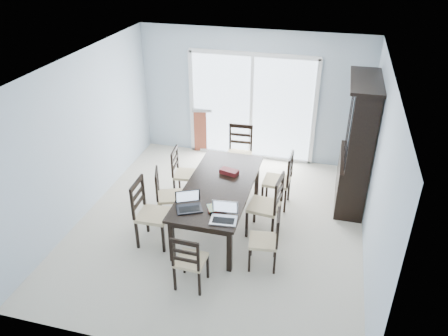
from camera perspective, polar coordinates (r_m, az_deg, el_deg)
The scene contains 24 objects.
floor at distance 7.14m, azimuth -0.64°, elevation -7.36°, with size 5.00×5.00×0.00m, color beige.
ceiling at distance 5.97m, azimuth -0.78°, elevation 13.10°, with size 5.00×5.00×0.00m, color white.
back_wall at distance 8.69m, azimuth 3.69°, elevation 9.29°, with size 4.50×0.02×2.60m, color #AABCCB.
wall_left at distance 7.32m, azimuth -18.01°, elevation 3.89°, with size 0.02×5.00×2.60m, color #AABCCB.
wall_right at distance 6.31m, azimuth 19.42°, elevation -0.53°, with size 0.02×5.00×2.60m, color #AABCCB.
balcony at distance 10.12m, azimuth 4.56°, elevation 3.96°, with size 4.50×2.00×0.10m, color gray.
railing at distance 10.80m, azimuth 5.68°, elevation 9.04°, with size 4.50×0.06×1.10m, color #99999E.
dining_table at distance 6.76m, azimuth -0.67°, elevation -2.78°, with size 1.00×2.20×0.75m.
china_hutch at distance 7.51m, azimuth 17.02°, elevation 2.77°, with size 0.50×1.38×2.20m.
sliding_door at distance 8.74m, azimuth 3.61°, elevation 7.93°, with size 2.52×0.05×2.18m.
chair_left_near at distance 6.54m, azimuth -10.12°, elevation -4.89°, with size 0.48×0.47×1.21m.
chair_left_mid at distance 7.04m, azimuth -7.84°, elevation -2.85°, with size 0.51×0.50×1.04m.
chair_left_far at distance 7.64m, azimuth -5.67°, elevation 0.04°, with size 0.44×0.43×1.04m.
chair_right_near at distance 6.09m, azimuth 6.01°, elevation -8.61°, with size 0.44×0.43×1.02m.
chair_right_mid at distance 6.62m, azimuth 6.16°, elevation -4.12°, with size 0.51×0.50×1.20m.
chair_right_far at distance 7.34m, azimuth 7.70°, elevation -0.88°, with size 0.46×0.45×1.14m.
chair_end_near at distance 5.72m, azimuth -4.69°, elevation -11.51°, with size 0.39×0.40×1.01m.
chair_end_far at distance 8.15m, azimuth 2.07°, elevation 2.82°, with size 0.47×0.48×1.19m.
laptop_dark at distance 6.15m, azimuth -4.58°, elevation -4.96°, with size 0.43×0.38×0.24m.
laptop_silver at distance 5.91m, azimuth -0.07°, elevation -6.46°, with size 0.38×0.28×0.25m.
book_stack at distance 6.16m, azimuth -1.00°, elevation -5.24°, with size 0.32×0.30×0.04m.
cell_phone at distance 6.06m, azimuth -1.30°, elevation -6.07°, with size 0.10×0.05×0.01m, color black.
game_box at distance 7.00m, azimuth 0.68°, elevation -0.49°, with size 0.29×0.15×0.07m, color #531410.
hot_tub at distance 9.88m, azimuth 1.74°, elevation 6.75°, with size 2.13×1.98×0.95m.
Camera 1 is at (1.52, -5.52, 4.26)m, focal length 35.00 mm.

